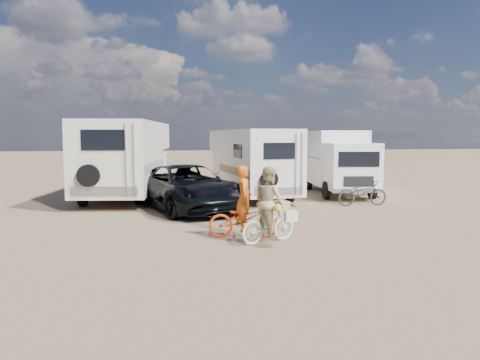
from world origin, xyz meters
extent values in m
plane|color=#907456|center=(0.00, 0.00, 0.00)|extent=(140.00, 140.00, 0.00)
imported|color=black|center=(-2.63, 3.52, 0.80)|extent=(4.46, 6.32, 1.60)
imported|color=red|center=(-1.40, -1.28, 0.48)|extent=(1.91, 0.92, 0.96)
imported|color=beige|center=(-0.89, -1.97, 0.47)|extent=(1.62, 1.04, 0.95)
imported|color=orange|center=(-1.40, -1.28, 0.86)|extent=(0.50, 0.68, 1.71)
imported|color=tan|center=(-0.89, -1.97, 0.86)|extent=(0.93, 1.03, 1.72)
imported|color=#272927|center=(3.96, 3.29, 0.50)|extent=(1.91, 0.70, 1.00)
cube|color=navy|center=(-2.69, 3.87, 0.21)|extent=(0.54, 0.40, 0.42)
cube|color=#9B8A5A|center=(0.65, 2.66, 0.17)|extent=(0.54, 0.54, 0.35)
camera|label=1|loc=(-3.41, -12.84, 2.65)|focal=34.08mm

